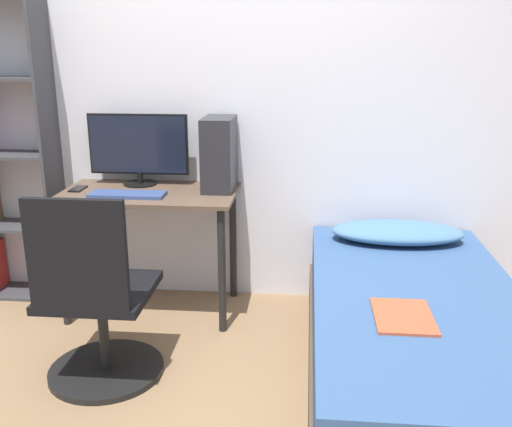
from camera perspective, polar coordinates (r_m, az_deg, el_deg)
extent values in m
plane|color=#846647|center=(2.61, -6.88, -20.20)|extent=(14.00, 14.00, 0.00)
cube|color=silver|center=(3.48, -2.77, 11.44)|extent=(8.00, 0.05, 2.50)
cube|color=brown|center=(3.35, -10.66, 1.98)|extent=(1.01, 0.57, 0.02)
cylinder|color=black|center=(3.41, -18.83, -4.96)|extent=(0.04, 0.04, 0.72)
cylinder|color=black|center=(3.16, -3.43, -5.79)|extent=(0.04, 0.04, 0.72)
cylinder|color=black|center=(3.82, -16.02, -2.43)|extent=(0.04, 0.04, 0.72)
cylinder|color=black|center=(3.59, -2.30, -2.96)|extent=(0.04, 0.04, 0.72)
cube|color=#38383D|center=(3.68, -19.81, 5.48)|extent=(0.02, 0.27, 1.83)
cube|color=#38383D|center=(4.05, -22.12, -7.23)|extent=(0.53, 0.27, 0.02)
cube|color=#38383D|center=(3.90, -22.83, -1.11)|extent=(0.53, 0.27, 0.02)
cube|color=#38383D|center=(3.80, -23.58, 5.41)|extent=(0.53, 0.27, 0.02)
cylinder|color=black|center=(3.01, -14.69, -14.86)|extent=(0.56, 0.56, 0.03)
cylinder|color=black|center=(2.91, -14.99, -11.35)|extent=(0.05, 0.05, 0.39)
cube|color=black|center=(2.82, -15.31, -7.51)|extent=(0.49, 0.49, 0.04)
cube|color=black|center=(2.53, -17.51, -4.00)|extent=(0.44, 0.04, 0.49)
cube|color=#4C3D2D|center=(2.88, 15.42, -14.38)|extent=(0.98, 1.95, 0.21)
cube|color=#33517F|center=(2.76, 15.80, -10.13)|extent=(0.95, 1.91, 0.26)
ellipsoid|color=teal|center=(3.35, 13.95, -1.82)|extent=(0.74, 0.36, 0.11)
cube|color=#B24C2D|center=(2.46, 14.50, -9.92)|extent=(0.24, 0.32, 0.01)
cylinder|color=black|center=(3.54, -11.48, 2.95)|extent=(0.20, 0.20, 0.01)
cylinder|color=black|center=(3.53, -11.52, 3.55)|extent=(0.04, 0.04, 0.07)
cube|color=black|center=(3.49, -11.68, 6.80)|extent=(0.60, 0.01, 0.36)
cube|color=black|center=(3.49, -11.72, 6.77)|extent=(0.58, 0.01, 0.34)
cube|color=#33477A|center=(3.27, -12.74, 1.86)|extent=(0.42, 0.15, 0.02)
cube|color=#232328|center=(3.32, -3.70, 6.00)|extent=(0.17, 0.32, 0.42)
cube|color=black|center=(3.50, -17.37, 2.38)|extent=(0.07, 0.14, 0.01)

